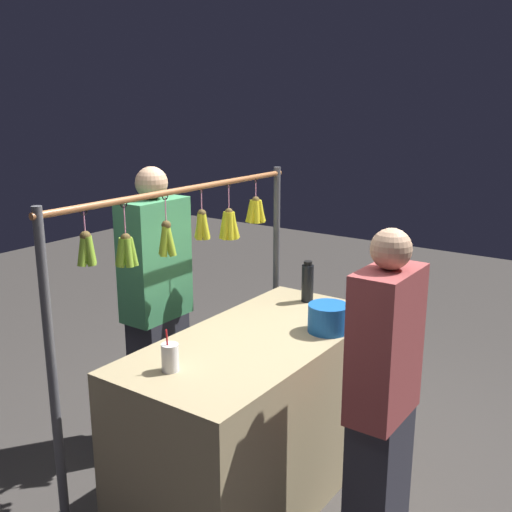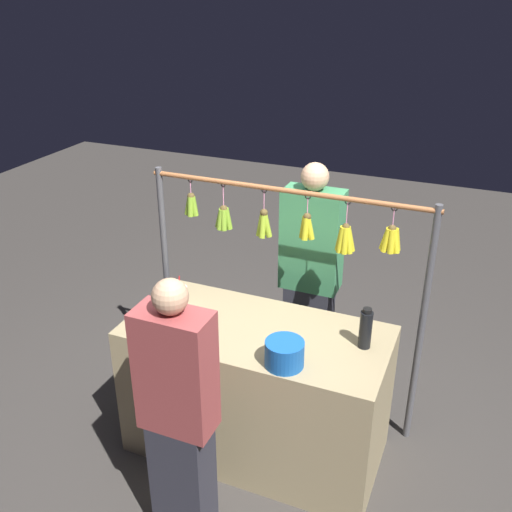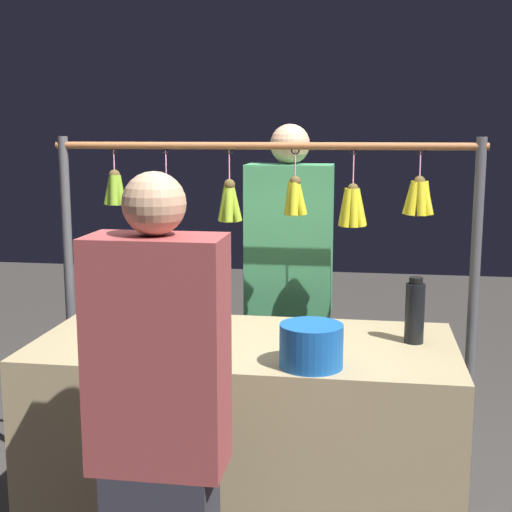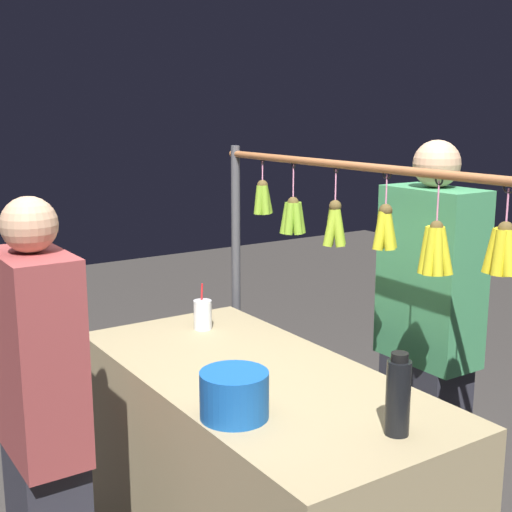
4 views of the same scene
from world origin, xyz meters
The scene contains 8 objects.
ground_plane centered at (0.00, 0.00, 0.00)m, with size 12.00×12.00×0.00m, color #3A3633.
market_counter centered at (0.00, 0.00, 0.45)m, with size 1.59×0.75×0.91m, color tan.
display_rack centered at (-0.02, -0.48, 1.20)m, with size 1.87×0.13×1.67m.
water_bottle centered at (-0.64, -0.08, 1.03)m, with size 0.07×0.07×0.25m.
blue_bucket centered at (-0.27, 0.26, 0.98)m, with size 0.22×0.22×0.15m, color #1756AA.
drink_cup centered at (0.56, -0.09, 0.97)m, with size 0.08×0.08×0.20m.
vendor_person centered at (-0.08, -0.80, 0.86)m, with size 0.41×0.22×1.73m.
customer_person centered at (0.12, 0.75, 0.79)m, with size 0.38×0.21×1.59m.
Camera 1 is at (2.38, 1.66, 2.10)m, focal length 42.17 mm.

